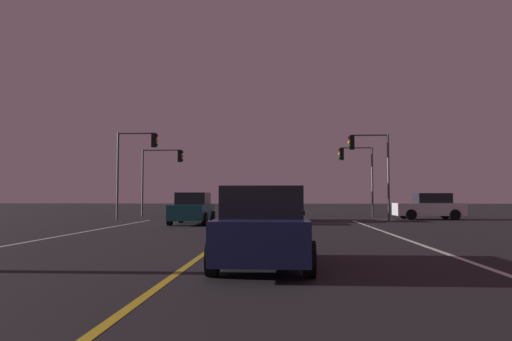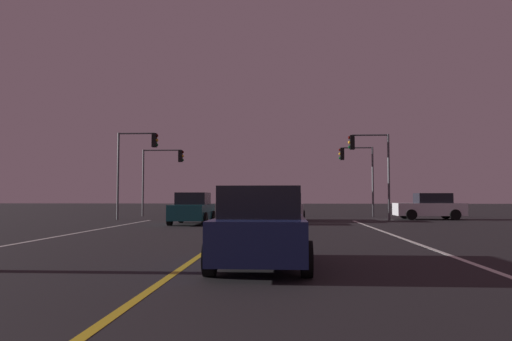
{
  "view_description": "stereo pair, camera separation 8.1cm",
  "coord_description": "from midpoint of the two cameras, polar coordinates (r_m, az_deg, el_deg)",
  "views": [
    {
      "loc": [
        2.08,
        -0.03,
        1.5
      ],
      "look_at": [
        0.59,
        25.83,
        2.88
      ],
      "focal_mm": 33.93,
      "sensor_mm": 36.0,
      "label": 1
    },
    {
      "loc": [
        2.16,
        -0.03,
        1.5
      ],
      "look_at": [
        0.59,
        25.83,
        2.88
      ],
      "focal_mm": 33.93,
      "sensor_mm": 36.0,
      "label": 2
    }
  ],
  "objects": [
    {
      "name": "lane_edge_right",
      "position": [
        12.79,
        22.77,
        -9.53
      ],
      "size": [
        0.16,
        35.91,
        0.01
      ],
      "primitive_type": "cube",
      "color": "silver",
      "rests_on": "ground"
    },
    {
      "name": "lane_center_divider",
      "position": [
        12.26,
        -6.78,
        -10.03
      ],
      "size": [
        0.16,
        35.91,
        0.01
      ],
      "primitive_type": "cube",
      "color": "gold",
      "rests_on": "ground"
    },
    {
      "name": "car_crossing_side",
      "position": [
        33.28,
        19.7,
        -4.04
      ],
      "size": [
        4.3,
        2.02,
        1.7
      ],
      "rotation": [
        0.0,
        0.0,
        3.14
      ],
      "color": "black",
      "rests_on": "ground"
    },
    {
      "name": "car_lead_same_lane",
      "position": [
        10.34,
        0.68,
        -6.8
      ],
      "size": [
        2.02,
        4.3,
        1.7
      ],
      "rotation": [
        0.0,
        0.0,
        1.57
      ],
      "color": "black",
      "rests_on": "ground"
    },
    {
      "name": "car_oncoming",
      "position": [
        26.34,
        -7.58,
        -4.5
      ],
      "size": [
        2.02,
        4.3,
        1.7
      ],
      "rotation": [
        0.0,
        0.0,
        -1.57
      ],
      "color": "black",
      "rests_on": "ground"
    },
    {
      "name": "car_ahead_far",
      "position": [
        29.56,
        3.6,
        -4.36
      ],
      "size": [
        2.02,
        4.3,
        1.7
      ],
      "rotation": [
        0.0,
        0.0,
        1.57
      ],
      "color": "black",
      "rests_on": "ground"
    },
    {
      "name": "traffic_light_near_right",
      "position": [
        31.0,
        13.12,
        1.59
      ],
      "size": [
        2.56,
        0.36,
        5.38
      ],
      "rotation": [
        0.0,
        0.0,
        3.14
      ],
      "color": "#4C4C51",
      "rests_on": "ground"
    },
    {
      "name": "traffic_light_near_left",
      "position": [
        31.99,
        -13.98,
        1.74
      ],
      "size": [
        2.68,
        0.36,
        5.6
      ],
      "color": "#4C4C51",
      "rests_on": "ground"
    },
    {
      "name": "traffic_light_far_right",
      "position": [
        36.4,
        11.62,
        0.63
      ],
      "size": [
        2.55,
        0.36,
        5.13
      ],
      "rotation": [
        0.0,
        0.0,
        3.14
      ],
      "color": "#4C4C51",
      "rests_on": "ground"
    },
    {
      "name": "traffic_light_far_left",
      "position": [
        37.16,
        -11.0,
        0.49
      ],
      "size": [
        3.17,
        0.36,
        5.04
      ],
      "color": "#4C4C51",
      "rests_on": "ground"
    }
  ]
}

